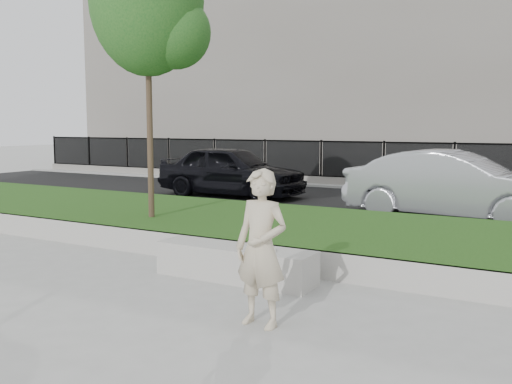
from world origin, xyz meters
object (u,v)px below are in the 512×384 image
Objects in this scene: book at (266,250)px; young_tree at (152,7)px; car_dark at (231,171)px; car_silver at (454,186)px; stone_bench at (235,263)px; man at (261,248)px.

young_tree is at bearing 122.43° from book.
car_silver is at bearing -98.93° from car_dark.
stone_bench is at bearing -31.83° from young_tree.
young_tree is 1.14× the size of car_silver.
car_silver reaches higher than stone_bench.
man is 1.55m from book.
stone_bench is 6.64m from car_silver.
book is 0.05× the size of young_tree.
book is 0.05× the size of car_silver.
book is at bearing 121.20° from man.
car_dark is (-5.96, 8.90, -0.04)m from man.
man is at bearing -38.09° from young_tree.
man is (1.19, -1.40, 0.60)m from stone_bench.
car_silver is at bearing 75.17° from stone_bench.
car_dark reaches higher than book.
book is (0.52, -0.06, 0.25)m from stone_bench.
car_silver reaches higher than car_dark.
car_dark is at bearing 108.39° from young_tree.
car_silver is (0.50, 7.80, -0.03)m from man.
man is at bearing -49.59° from stone_bench.
stone_bench is 8.90m from car_dark.
book is at bearing 174.25° from car_silver.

